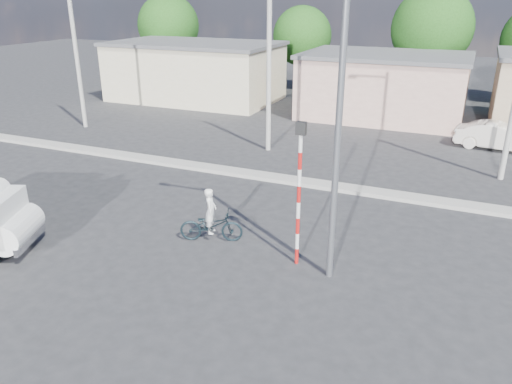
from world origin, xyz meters
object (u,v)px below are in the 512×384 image
at_px(bicycle, 211,225).
at_px(traffic_pole, 299,183).
at_px(streetlight, 334,105).
at_px(cyclist, 211,219).
at_px(car_cream, 498,136).

distance_m(bicycle, traffic_pole, 3.70).
distance_m(bicycle, streetlight, 5.99).
bearing_deg(bicycle, traffic_pole, -115.93).
bearing_deg(traffic_pole, cyclist, 174.32).
bearing_deg(traffic_pole, car_cream, 69.69).
bearing_deg(cyclist, traffic_pole, -115.93).
xyz_separation_m(car_cream, streetlight, (-4.73, -15.63, 4.27)).
distance_m(cyclist, traffic_pole, 3.58).
height_order(cyclist, car_cream, cyclist).
bearing_deg(car_cream, cyclist, 155.63).
height_order(car_cream, streetlight, streetlight).
relative_size(cyclist, car_cream, 0.37).
relative_size(bicycle, traffic_pole, 0.47).
height_order(bicycle, streetlight, streetlight).
height_order(bicycle, traffic_pole, traffic_pole).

